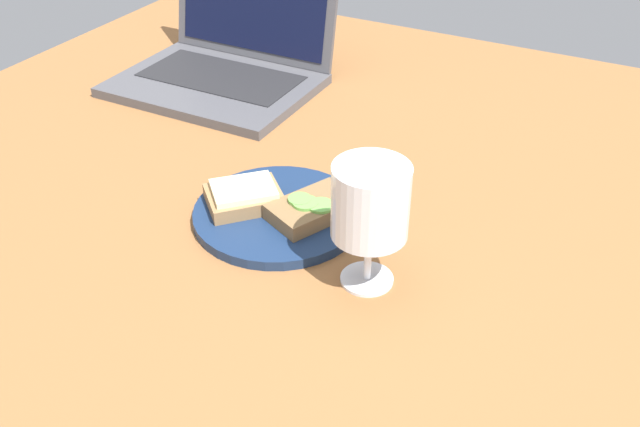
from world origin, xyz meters
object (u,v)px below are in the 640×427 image
Objects in this scene: plate at (278,214)px; sandwich_with_cucumber at (312,208)px; laptop at (227,59)px; wine_glass at (370,206)px; sandwich_with_cheese at (244,196)px.

sandwich_with_cucumber reaches higher than plate.
laptop is (-34.27, 31.94, 1.68)cm from sandwich_with_cucumber.
plate is 1.45× the size of wine_glass.
sandwich_with_cheese is 0.35× the size of laptop.
wine_glass is (15.28, -6.02, 9.56)cm from plate.
plate is 4.97cm from sandwich_with_cheese.
laptop reaches higher than sandwich_with_cheese.
plate is 44.48cm from laptop.
laptop is at bearing 139.24° from wine_glass.
laptop is at bearing 132.23° from plate.
sandwich_with_cucumber is 15.01cm from wine_glass.
sandwich_with_cucumber is 0.83× the size of wine_glass.
sandwich_with_cucumber is at bearing 147.41° from wine_glass.
sandwich_with_cheese is at bearing -168.05° from plate.
plate is at bearing 158.50° from wine_glass.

